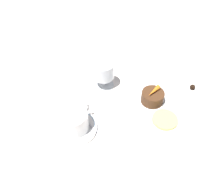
# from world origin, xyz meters

# --- Properties ---
(ground_plane) EXTENTS (3.00, 3.00, 0.00)m
(ground_plane) POSITION_xyz_m (0.00, 0.00, 0.00)
(ground_plane) COLOR white
(dinner_plate) EXTENTS (0.27, 0.27, 0.01)m
(dinner_plate) POSITION_xyz_m (-0.00, -0.02, 0.01)
(dinner_plate) COLOR white
(dinner_plate) RESTS_ON ground_plane
(saucer) EXTENTS (0.14, 0.14, 0.01)m
(saucer) POSITION_xyz_m (-0.23, 0.14, 0.01)
(saucer) COLOR white
(saucer) RESTS_ON ground_plane
(coffee_cup) EXTENTS (0.11, 0.09, 0.06)m
(coffee_cup) POSITION_xyz_m (-0.23, 0.14, 0.04)
(coffee_cup) COLOR white
(coffee_cup) RESTS_ON saucer
(spoon) EXTENTS (0.04, 0.11, 0.00)m
(spoon) POSITION_xyz_m (-0.18, 0.14, 0.01)
(spoon) COLOR silver
(spoon) RESTS_ON saucer
(wine_glass) EXTENTS (0.07, 0.07, 0.10)m
(wine_glass) POSITION_xyz_m (-0.02, 0.19, 0.06)
(wine_glass) COLOR silver
(wine_glass) RESTS_ON ground_plane
(fork) EXTENTS (0.05, 0.19, 0.01)m
(fork) POSITION_xyz_m (-0.20, 0.03, 0.00)
(fork) COLOR silver
(fork) RESTS_ON ground_plane
(dessert_cake) EXTENTS (0.07, 0.07, 0.04)m
(dessert_cake) POSITION_xyz_m (0.01, 0.00, 0.03)
(dessert_cake) COLOR #4C2D19
(dessert_cake) RESTS_ON dinner_plate
(carrot_garnish) EXTENTS (0.06, 0.02, 0.02)m
(carrot_garnish) POSITION_xyz_m (0.01, 0.00, 0.06)
(carrot_garnish) COLOR orange
(carrot_garnish) RESTS_ON dessert_cake
(pineapple_slice) EXTENTS (0.08, 0.08, 0.01)m
(pineapple_slice) POSITION_xyz_m (-0.04, -0.07, 0.02)
(pineapple_slice) COLOR #EFE075
(pineapple_slice) RESTS_ON dinner_plate
(chocolate_truffle) EXTENTS (0.02, 0.02, 0.02)m
(chocolate_truffle) POSITION_xyz_m (0.16, -0.08, 0.01)
(chocolate_truffle) COLOR black
(chocolate_truffle) RESTS_ON ground_plane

